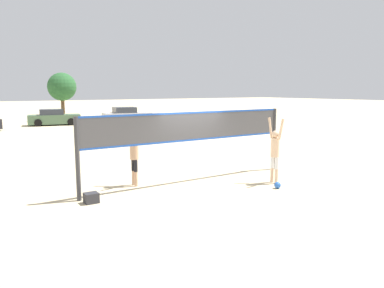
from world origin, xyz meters
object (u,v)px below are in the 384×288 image
(player_spiker, at_px, (275,149))
(gear_bag, at_px, (91,198))
(volleyball_net, at_px, (192,133))
(player_blocker, at_px, (134,151))
(parked_car_near, at_px, (126,116))
(parked_car_far, at_px, (54,118))
(volleyball, at_px, (277,185))
(tree_left_cluster, at_px, (62,87))

(player_spiker, relative_size, gear_bag, 5.89)
(player_spiker, bearing_deg, volleyball_net, 55.11)
(player_spiker, height_order, player_blocker, player_spiker)
(parked_car_near, distance_m, parked_car_far, 6.57)
(volleyball, height_order, parked_car_far, parked_car_far)
(gear_bag, bearing_deg, tree_left_cluster, 76.88)
(volleyball, bearing_deg, player_spiker, 53.04)
(gear_bag, relative_size, parked_car_far, 0.08)
(volleyball, height_order, tree_left_cluster, tree_left_cluster)
(tree_left_cluster, bearing_deg, gear_bag, -103.12)
(gear_bag, bearing_deg, player_spiker, -11.35)
(volleyball_net, relative_size, gear_bag, 20.87)
(gear_bag, bearing_deg, parked_car_near, 64.29)
(tree_left_cluster, bearing_deg, parked_car_far, -114.17)
(gear_bag, relative_size, parked_car_near, 0.08)
(volleyball, distance_m, parked_car_far, 26.52)
(player_blocker, distance_m, tree_left_cluster, 28.52)
(volleyball_net, xyz_separation_m, parked_car_far, (1.12, 24.30, -1.07))
(parked_car_near, bearing_deg, player_spiker, -93.51)
(player_blocker, bearing_deg, player_spiker, 61.02)
(volleyball_net, relative_size, parked_car_far, 1.70)
(volleyball_net, relative_size, player_spiker, 3.54)
(player_spiker, bearing_deg, gear_bag, 78.65)
(tree_left_cluster, bearing_deg, player_spiker, -91.44)
(volleyball_net, height_order, volleyball, volleyball_net)
(volleyball_net, distance_m, volleyball, 3.32)
(parked_car_near, distance_m, tree_left_cluster, 7.78)
(player_spiker, xyz_separation_m, parked_car_far, (-1.21, 25.92, -0.54))
(volleyball_net, bearing_deg, gear_bag, -173.65)
(volleyball_net, xyz_separation_m, parked_car_near, (7.54, 22.94, -1.04))
(tree_left_cluster, bearing_deg, volleyball, -92.23)
(parked_car_far, bearing_deg, tree_left_cluster, 77.02)
(player_blocker, height_order, parked_car_far, player_blocker)
(player_spiker, xyz_separation_m, parked_car_near, (5.22, 24.56, -0.51))
(gear_bag, distance_m, parked_car_near, 25.92)
(parked_car_far, height_order, tree_left_cluster, tree_left_cluster)
(parked_car_far, bearing_deg, volleyball, -77.16)
(player_spiker, relative_size, parked_car_far, 0.48)
(gear_bag, distance_m, parked_car_far, 25.18)
(player_blocker, distance_m, gear_bag, 2.38)
(player_spiker, bearing_deg, player_blocker, 61.02)
(player_spiker, distance_m, parked_car_far, 25.95)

